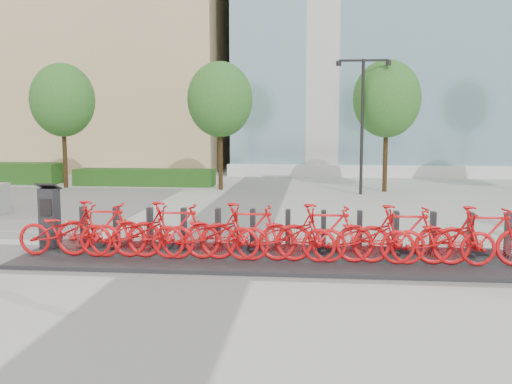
# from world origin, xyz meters

# --- Properties ---
(ground) EXTENTS (120.00, 120.00, 0.00)m
(ground) POSITION_xyz_m (0.00, 0.00, 0.00)
(ground) COLOR #A9A89D
(hedge_b) EXTENTS (6.00, 1.20, 0.70)m
(hedge_b) POSITION_xyz_m (-5.00, 13.20, 0.35)
(hedge_b) COLOR #244B19
(hedge_b) RESTS_ON ground
(tree_0) EXTENTS (2.60, 2.60, 5.10)m
(tree_0) POSITION_xyz_m (-8.00, 12.00, 3.59)
(tree_0) COLOR #463217
(tree_0) RESTS_ON ground
(tree_1) EXTENTS (2.60, 2.60, 5.10)m
(tree_1) POSITION_xyz_m (-1.50, 12.00, 3.59)
(tree_1) COLOR #463217
(tree_1) RESTS_ON ground
(tree_2) EXTENTS (2.60, 2.60, 5.10)m
(tree_2) POSITION_xyz_m (5.00, 12.00, 3.59)
(tree_2) COLOR #463217
(tree_2) RESTS_ON ground
(streetlamp) EXTENTS (2.00, 0.20, 5.00)m
(streetlamp) POSITION_xyz_m (4.00, 11.00, 3.13)
(streetlamp) COLOR black
(streetlamp) RESTS_ON ground
(dock_pad) EXTENTS (9.60, 2.40, 0.08)m
(dock_pad) POSITION_xyz_m (1.30, 0.30, 0.04)
(dock_pad) COLOR #262528
(dock_pad) RESTS_ON ground
(dock_rail_posts) EXTENTS (8.74, 0.50, 0.85)m
(dock_rail_posts) POSITION_xyz_m (1.72, 0.77, 0.51)
(dock_rail_posts) COLOR #28292C
(dock_rail_posts) RESTS_ON dock_pad
(bike_0) EXTENTS (1.89, 0.66, 0.99)m
(bike_0) POSITION_xyz_m (-2.60, -0.05, 0.58)
(bike_0) COLOR red
(bike_0) RESTS_ON dock_pad
(bike_1) EXTENTS (1.83, 0.52, 1.10)m
(bike_1) POSITION_xyz_m (-1.88, -0.05, 0.63)
(bike_1) COLOR red
(bike_1) RESTS_ON dock_pad
(bike_2) EXTENTS (1.89, 0.66, 0.99)m
(bike_2) POSITION_xyz_m (-1.16, -0.05, 0.58)
(bike_2) COLOR red
(bike_2) RESTS_ON dock_pad
(bike_3) EXTENTS (1.83, 0.52, 1.10)m
(bike_3) POSITION_xyz_m (-0.44, -0.05, 0.63)
(bike_3) COLOR red
(bike_3) RESTS_ON dock_pad
(bike_4) EXTENTS (1.89, 0.66, 0.99)m
(bike_4) POSITION_xyz_m (0.28, -0.05, 0.58)
(bike_4) COLOR red
(bike_4) RESTS_ON dock_pad
(bike_5) EXTENTS (1.83, 0.52, 1.10)m
(bike_5) POSITION_xyz_m (1.00, -0.05, 0.63)
(bike_5) COLOR red
(bike_5) RESTS_ON dock_pad
(bike_6) EXTENTS (1.89, 0.66, 0.99)m
(bike_6) POSITION_xyz_m (1.72, -0.05, 0.58)
(bike_6) COLOR red
(bike_6) RESTS_ON dock_pad
(bike_7) EXTENTS (1.83, 0.52, 1.10)m
(bike_7) POSITION_xyz_m (2.44, -0.05, 0.63)
(bike_7) COLOR red
(bike_7) RESTS_ON dock_pad
(bike_8) EXTENTS (1.89, 0.66, 0.99)m
(bike_8) POSITION_xyz_m (3.16, -0.05, 0.58)
(bike_8) COLOR red
(bike_8) RESTS_ON dock_pad
(bike_9) EXTENTS (1.83, 0.52, 1.10)m
(bike_9) POSITION_xyz_m (3.88, -0.05, 0.63)
(bike_9) COLOR red
(bike_9) RESTS_ON dock_pad
(bike_10) EXTENTS (1.89, 0.66, 0.99)m
(bike_10) POSITION_xyz_m (4.60, -0.05, 0.58)
(bike_10) COLOR red
(bike_10) RESTS_ON dock_pad
(bike_11) EXTENTS (1.83, 0.52, 1.10)m
(bike_11) POSITION_xyz_m (5.32, -0.05, 0.63)
(bike_11) COLOR red
(bike_11) RESTS_ON dock_pad
(kiosk) EXTENTS (0.44, 0.38, 1.37)m
(kiosk) POSITION_xyz_m (-3.23, 0.62, 0.74)
(kiosk) COLOR #28292C
(kiosk) RESTS_ON dock_pad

